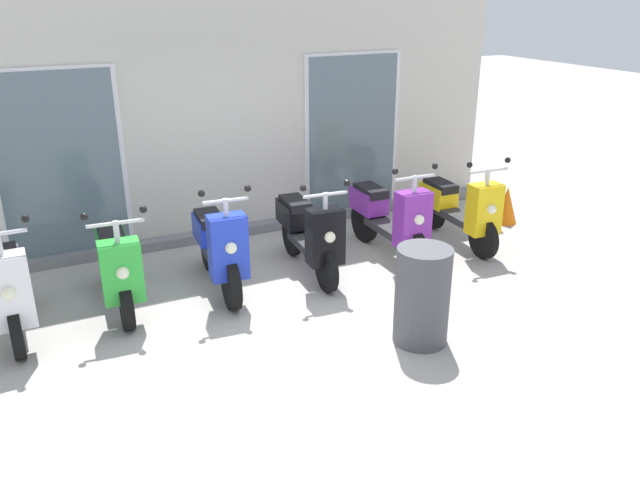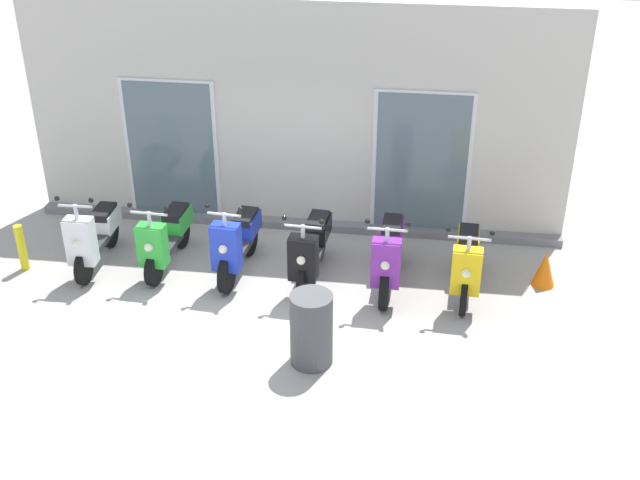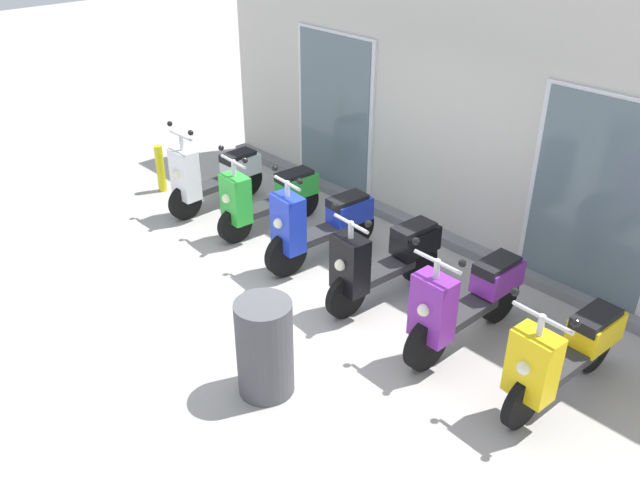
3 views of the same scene
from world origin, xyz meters
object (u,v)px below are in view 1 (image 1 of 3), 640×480
object	(u,v)px
scooter_white	(9,287)
scooter_purple	(389,219)
scooter_green	(118,265)
trash_bin	(422,296)
scooter_blue	(219,247)
scooter_black	(309,231)
scooter_yellow	(460,207)
traffic_cone	(506,205)

from	to	relation	value
scooter_white	scooter_purple	xyz separation A→B (m)	(4.20, 0.02, 0.01)
scooter_green	trash_bin	world-z (taller)	scooter_green
scooter_blue	trash_bin	distance (m)	2.32
scooter_white	scooter_blue	distance (m)	2.07
scooter_blue	scooter_black	xyz separation A→B (m)	(1.06, -0.04, 0.01)
scooter_black	scooter_yellow	world-z (taller)	scooter_yellow
scooter_purple	traffic_cone	distance (m)	2.18
scooter_green	traffic_cone	world-z (taller)	scooter_green
scooter_black	trash_bin	world-z (taller)	scooter_black
scooter_purple	trash_bin	size ratio (longest dim) A/B	1.81
scooter_white	scooter_black	size ratio (longest dim) A/B	0.96
scooter_yellow	traffic_cone	size ratio (longest dim) A/B	3.15
scooter_blue	scooter_purple	world-z (taller)	scooter_blue
scooter_green	scooter_yellow	world-z (taller)	scooter_yellow
scooter_green	trash_bin	distance (m)	3.10
traffic_cone	scooter_yellow	bearing A→B (deg)	-163.41
scooter_white	scooter_purple	world-z (taller)	scooter_white
scooter_yellow	scooter_purple	bearing A→B (deg)	179.71
scooter_blue	scooter_purple	size ratio (longest dim) A/B	0.95
scooter_blue	traffic_cone	world-z (taller)	scooter_blue
scooter_purple	trash_bin	bearing A→B (deg)	-113.19
scooter_green	trash_bin	xyz separation A→B (m)	(2.39, -1.96, 0.01)
trash_bin	scooter_white	bearing A→B (deg)	151.87
scooter_purple	scooter_black	bearing A→B (deg)	179.62
scooter_purple	scooter_blue	bearing A→B (deg)	178.73
scooter_white	scooter_blue	size ratio (longest dim) A/B	0.97
scooter_black	traffic_cone	world-z (taller)	scooter_black
scooter_black	traffic_cone	distance (m)	3.24
scooter_yellow	trash_bin	bearing A→B (deg)	-135.05
scooter_black	trash_bin	xyz separation A→B (m)	(0.28, -1.85, -0.04)
scooter_yellow	scooter_white	bearing A→B (deg)	-179.83
scooter_green	trash_bin	bearing A→B (deg)	-39.32
scooter_green	scooter_black	xyz separation A→B (m)	(2.11, -0.11, 0.05)
scooter_purple	trash_bin	world-z (taller)	scooter_purple
scooter_white	scooter_black	world-z (taller)	scooter_white
scooter_white	scooter_green	distance (m)	1.02
scooter_blue	scooter_black	world-z (taller)	scooter_blue
scooter_white	traffic_cone	distance (m)	6.35
scooter_purple	scooter_white	bearing A→B (deg)	-179.71
scooter_white	traffic_cone	xyz separation A→B (m)	(6.34, 0.34, -0.23)
scooter_white	scooter_black	distance (m)	3.13
scooter_yellow	traffic_cone	bearing A→B (deg)	16.59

